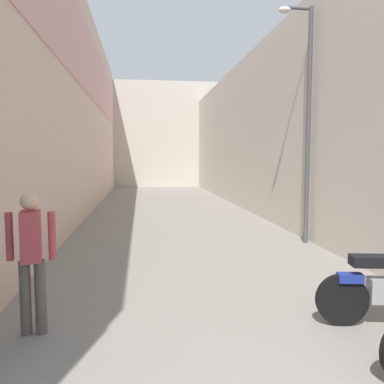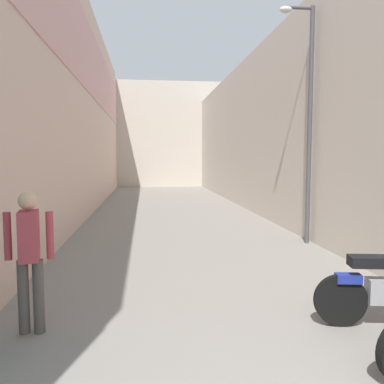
# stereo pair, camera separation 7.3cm
# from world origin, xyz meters

# --- Properties ---
(ground_plane) EXTENTS (41.99, 41.99, 0.00)m
(ground_plane) POSITION_xyz_m (0.00, 11.00, 0.00)
(ground_plane) COLOR gray
(building_left) EXTENTS (0.45, 25.99, 7.28)m
(building_left) POSITION_xyz_m (-3.00, 12.96, 3.68)
(building_left) COLOR beige
(building_left) RESTS_ON ground
(building_right) EXTENTS (0.45, 25.99, 5.66)m
(building_right) POSITION_xyz_m (3.01, 12.99, 2.83)
(building_right) COLOR beige
(building_right) RESTS_ON ground
(building_far_end) EXTENTS (8.62, 2.00, 6.95)m
(building_far_end) POSITION_xyz_m (0.00, 26.99, 3.48)
(building_far_end) COLOR beige
(building_far_end) RESTS_ON ground
(pedestrian_mid_alley) EXTENTS (0.52, 0.37, 1.57)m
(pedestrian_mid_alley) POSITION_xyz_m (-2.23, 4.29, 0.92)
(pedestrian_mid_alley) COLOR #564C47
(pedestrian_mid_alley) RESTS_ON ground
(street_lamp) EXTENTS (0.79, 0.18, 5.19)m
(street_lamp) POSITION_xyz_m (2.58, 8.31, 3.00)
(street_lamp) COLOR #47474C
(street_lamp) RESTS_ON ground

